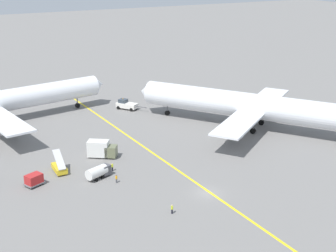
{
  "coord_description": "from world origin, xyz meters",
  "views": [
    {
      "loc": [
        -41.44,
        -64.28,
        38.76
      ],
      "look_at": [
        5.16,
        24.34,
        4.0
      ],
      "focal_mm": 52.39,
      "sensor_mm": 36.0,
      "label": 1
    }
  ],
  "objects_px": {
    "gse_stair_truck_yellow": "(59,167)",
    "ground_crew_ramp_agent_by_cones": "(172,209)",
    "pushback_tug": "(127,105)",
    "gse_catering_truck_tall": "(102,149)",
    "gse_fuel_bowser_stubby": "(99,171)",
    "airliner_being_pushed": "(246,105)",
    "gse_container_dolly_flat": "(34,180)",
    "ground_crew_marshaller_foreground": "(116,179)",
    "ground_crew_wing_walker_right": "(112,167)"
  },
  "relations": [
    {
      "from": "gse_stair_truck_yellow",
      "to": "ground_crew_ramp_agent_by_cones",
      "type": "distance_m",
      "value": 26.47
    },
    {
      "from": "pushback_tug",
      "to": "gse_stair_truck_yellow",
      "type": "distance_m",
      "value": 41.72
    },
    {
      "from": "gse_catering_truck_tall",
      "to": "ground_crew_ramp_agent_by_cones",
      "type": "bearing_deg",
      "value": -86.46
    },
    {
      "from": "gse_fuel_bowser_stubby",
      "to": "airliner_being_pushed",
      "type": "bearing_deg",
      "value": 14.75
    },
    {
      "from": "airliner_being_pushed",
      "to": "gse_container_dolly_flat",
      "type": "xyz_separation_m",
      "value": [
        -52.05,
        -8.31,
        -4.31
      ]
    },
    {
      "from": "gse_catering_truck_tall",
      "to": "ground_crew_marshaller_foreground",
      "type": "relative_size",
      "value": 3.96
    },
    {
      "from": "pushback_tug",
      "to": "gse_fuel_bowser_stubby",
      "type": "height_order",
      "value": "pushback_tug"
    },
    {
      "from": "airliner_being_pushed",
      "to": "pushback_tug",
      "type": "xyz_separation_m",
      "value": [
        -19.16,
        26.8,
        -4.25
      ]
    },
    {
      "from": "ground_crew_wing_walker_right",
      "to": "airliner_being_pushed",
      "type": "bearing_deg",
      "value": 13.37
    },
    {
      "from": "ground_crew_marshaller_foreground",
      "to": "ground_crew_ramp_agent_by_cones",
      "type": "relative_size",
      "value": 0.97
    },
    {
      "from": "airliner_being_pushed",
      "to": "gse_catering_truck_tall",
      "type": "bearing_deg",
      "value": -177.62
    },
    {
      "from": "gse_fuel_bowser_stubby",
      "to": "gse_catering_truck_tall",
      "type": "height_order",
      "value": "gse_catering_truck_tall"
    },
    {
      "from": "gse_container_dolly_flat",
      "to": "ground_crew_wing_walker_right",
      "type": "height_order",
      "value": "gse_container_dolly_flat"
    },
    {
      "from": "gse_stair_truck_yellow",
      "to": "ground_crew_ramp_agent_by_cones",
      "type": "height_order",
      "value": "gse_stair_truck_yellow"
    },
    {
      "from": "ground_crew_wing_walker_right",
      "to": "ground_crew_ramp_agent_by_cones",
      "type": "xyz_separation_m",
      "value": [
        2.31,
        -19.76,
        -0.03
      ]
    },
    {
      "from": "pushback_tug",
      "to": "gse_catering_truck_tall",
      "type": "distance_m",
      "value": 33.34
    },
    {
      "from": "gse_container_dolly_flat",
      "to": "gse_catering_truck_tall",
      "type": "relative_size",
      "value": 0.62
    },
    {
      "from": "pushback_tug",
      "to": "gse_container_dolly_flat",
      "type": "relative_size",
      "value": 2.1
    },
    {
      "from": "gse_container_dolly_flat",
      "to": "ground_crew_ramp_agent_by_cones",
      "type": "xyz_separation_m",
      "value": [
        16.99,
        -20.33,
        -0.35
      ]
    },
    {
      "from": "gse_catering_truck_tall",
      "to": "pushback_tug",
      "type": "bearing_deg",
      "value": 58.19
    },
    {
      "from": "gse_stair_truck_yellow",
      "to": "ground_crew_ramp_agent_by_cones",
      "type": "relative_size",
      "value": 2.9
    },
    {
      "from": "ground_crew_wing_walker_right",
      "to": "ground_crew_marshaller_foreground",
      "type": "distance_m",
      "value": 5.32
    },
    {
      "from": "gse_container_dolly_flat",
      "to": "ground_crew_marshaller_foreground",
      "type": "height_order",
      "value": "gse_container_dolly_flat"
    },
    {
      "from": "airliner_being_pushed",
      "to": "gse_fuel_bowser_stubby",
      "type": "xyz_separation_m",
      "value": [
        -40.74,
        -10.73,
        -4.15
      ]
    },
    {
      "from": "airliner_being_pushed",
      "to": "gse_catering_truck_tall",
      "type": "xyz_separation_m",
      "value": [
        -36.73,
        -1.53,
        -3.72
      ]
    },
    {
      "from": "gse_fuel_bowser_stubby",
      "to": "ground_crew_ramp_agent_by_cones",
      "type": "xyz_separation_m",
      "value": [
        5.69,
        -17.91,
        -0.51
      ]
    },
    {
      "from": "gse_stair_truck_yellow",
      "to": "ground_crew_marshaller_foreground",
      "type": "bearing_deg",
      "value": -49.95
    },
    {
      "from": "gse_fuel_bowser_stubby",
      "to": "gse_catering_truck_tall",
      "type": "bearing_deg",
      "value": 66.47
    },
    {
      "from": "gse_stair_truck_yellow",
      "to": "gse_fuel_bowser_stubby",
      "type": "distance_m",
      "value": 8.28
    },
    {
      "from": "ground_crew_wing_walker_right",
      "to": "ground_crew_marshaller_foreground",
      "type": "height_order",
      "value": "ground_crew_wing_walker_right"
    },
    {
      "from": "pushback_tug",
      "to": "ground_crew_marshaller_foreground",
      "type": "distance_m",
      "value": 45.26
    },
    {
      "from": "gse_fuel_bowser_stubby",
      "to": "ground_crew_wing_walker_right",
      "type": "distance_m",
      "value": 3.88
    },
    {
      "from": "pushback_tug",
      "to": "ground_crew_marshaller_foreground",
      "type": "relative_size",
      "value": 5.14
    },
    {
      "from": "gse_stair_truck_yellow",
      "to": "ground_crew_wing_walker_right",
      "type": "distance_m",
      "value": 9.99
    },
    {
      "from": "ground_crew_marshaller_foreground",
      "to": "gse_container_dolly_flat",
      "type": "bearing_deg",
      "value": 156.82
    },
    {
      "from": "gse_stair_truck_yellow",
      "to": "gse_fuel_bowser_stubby",
      "type": "height_order",
      "value": "gse_stair_truck_yellow"
    },
    {
      "from": "ground_crew_marshaller_foreground",
      "to": "ground_crew_ramp_agent_by_cones",
      "type": "bearing_deg",
      "value": -76.21
    },
    {
      "from": "pushback_tug",
      "to": "gse_stair_truck_yellow",
      "type": "height_order",
      "value": "gse_stair_truck_yellow"
    },
    {
      "from": "ground_crew_wing_walker_right",
      "to": "pushback_tug",
      "type": "bearing_deg",
      "value": 62.97
    },
    {
      "from": "pushback_tug",
      "to": "ground_crew_marshaller_foreground",
      "type": "bearing_deg",
      "value": -115.49
    },
    {
      "from": "ground_crew_ramp_agent_by_cones",
      "to": "gse_stair_truck_yellow",
      "type": "bearing_deg",
      "value": 115.51
    },
    {
      "from": "gse_container_dolly_flat",
      "to": "ground_crew_marshaller_foreground",
      "type": "bearing_deg",
      "value": -23.18
    },
    {
      "from": "pushback_tug",
      "to": "gse_catering_truck_tall",
      "type": "relative_size",
      "value": 1.3
    },
    {
      "from": "ground_crew_wing_walker_right",
      "to": "gse_catering_truck_tall",
      "type": "bearing_deg",
      "value": 85.08
    },
    {
      "from": "gse_container_dolly_flat",
      "to": "ground_crew_ramp_agent_by_cones",
      "type": "height_order",
      "value": "gse_container_dolly_flat"
    },
    {
      "from": "gse_fuel_bowser_stubby",
      "to": "ground_crew_marshaller_foreground",
      "type": "distance_m",
      "value": 3.97
    },
    {
      "from": "gse_catering_truck_tall",
      "to": "ground_crew_ramp_agent_by_cones",
      "type": "xyz_separation_m",
      "value": [
        1.68,
        -27.11,
        -0.93
      ]
    },
    {
      "from": "ground_crew_marshaller_foreground",
      "to": "ground_crew_wing_walker_right",
      "type": "bearing_deg",
      "value": 76.19
    },
    {
      "from": "pushback_tug",
      "to": "ground_crew_wing_walker_right",
      "type": "height_order",
      "value": "pushback_tug"
    },
    {
      "from": "gse_catering_truck_tall",
      "to": "gse_fuel_bowser_stubby",
      "type": "bearing_deg",
      "value": -113.53
    }
  ]
}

